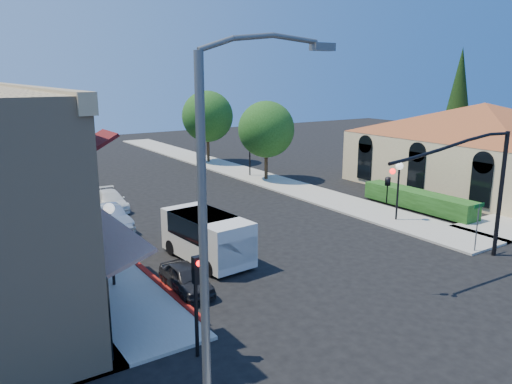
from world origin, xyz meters
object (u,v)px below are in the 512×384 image
cobra_streetlight (217,228)px  white_van (208,235)px  secondary_signal (197,288)px  parked_car_a (186,278)px  lamppost_right_far (250,145)px  signal_mast_arm (476,177)px  street_name_sign (478,220)px  lamppost_right_near (399,176)px  lamppost_left_near (110,223)px  street_tree_a (266,129)px  lamppost_left_far (40,169)px  conifer_far (458,98)px  parked_car_d (65,186)px  parked_car_b (108,218)px  parked_car_c (110,201)px  street_tree_b (207,116)px

cobra_streetlight → white_van: size_ratio=1.83×
secondary_signal → parked_car_a: 5.24m
lamppost_right_far → signal_mast_arm: bearing=-96.7°
street_name_sign → lamppost_right_near: size_ratio=0.70×
signal_mast_arm → street_name_sign: signal_mast_arm is taller
lamppost_left_near → parked_car_a: (2.30, -2.00, -2.18)m
street_tree_a → lamppost_left_far: size_ratio=1.82×
street_name_sign → lamppost_right_far: size_ratio=0.70×
conifer_far → lamppost_left_far: bearing=173.7°
white_van → street_name_sign: bearing=-29.2°
parked_car_d → lamppost_right_far: bearing=-5.2°
signal_mast_arm → white_van: signal_mast_arm is taller
signal_mast_arm → lamppost_left_far: signal_mast_arm is taller
parked_car_b → parked_car_c: bearing=66.6°
parked_car_b → white_van: bearing=-76.7°
street_tree_a → street_tree_b: size_ratio=0.92×
cobra_streetlight → parked_car_b: size_ratio=2.26×
lamppost_left_near → white_van: size_ratio=0.70×
signal_mast_arm → parked_car_d: size_ratio=1.84×
street_tree_a → parked_car_c: size_ratio=1.57×
lamppost_left_far → cobra_streetlight: bearing=-91.5°
conifer_far → street_tree_a: size_ratio=1.70×
street_tree_b → cobra_streetlight: size_ratio=0.75×
secondary_signal → lamppost_left_far: size_ratio=0.93×
lamppost_right_near → white_van: (-12.34, 0.55, -1.47)m
conifer_far → lamppost_right_far: conifer_far is taller
street_name_sign → lamppost_left_far: bearing=128.9°
street_name_sign → lamppost_right_far: (1.00, 21.80, 1.04)m
white_van → parked_car_b: (-2.36, 7.39, -0.59)m
street_tree_a → lamppost_right_near: street_tree_a is taller
secondary_signal → parked_car_a: (1.80, 4.59, -1.76)m
secondary_signal → white_van: (4.16, 7.14, -1.05)m
conifer_far → street_name_sign: bearing=-142.4°
lamppost_right_near → street_tree_a: bearing=88.8°
conifer_far → signal_mast_arm: (-22.14, -16.50, -2.27)m
street_tree_a → white_van: 18.69m
lamppost_right_far → parked_car_a: size_ratio=1.09×
white_van → parked_car_b: size_ratio=1.24×
street_tree_b → lamppost_left_near: street_tree_b is taller
street_tree_b → street_name_sign: 29.96m
signal_mast_arm → secondary_signal: signal_mast_arm is taller
lamppost_left_far → parked_car_c: bearing=-28.4°
street_tree_a → street_tree_b: 10.01m
lamppost_left_far → white_van: bearing=-70.9°
street_tree_b → lamppost_left_far: (-17.30, -10.00, -1.81)m
conifer_far → lamppost_left_near: size_ratio=3.08×
street_name_sign → parked_car_a: (-13.70, 3.80, -1.14)m
street_tree_b → lamppost_left_far: bearing=-150.0°
secondary_signal → lamppost_left_far: bearing=91.4°
street_tree_a → street_name_sign: (-1.30, -19.80, -2.50)m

